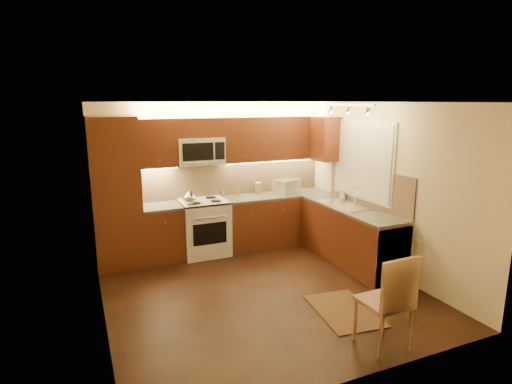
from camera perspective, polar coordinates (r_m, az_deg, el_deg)
name	(u,v)px	position (r m, az deg, el deg)	size (l,w,h in m)	color
floor	(262,291)	(5.79, 0.83, -13.41)	(4.00, 4.00, 0.01)	black
ceiling	(263,102)	(5.21, 0.92, 12.19)	(4.00, 4.00, 0.01)	beige
wall_back	(214,176)	(7.19, -5.72, 2.17)	(4.00, 0.01, 2.50)	beige
wall_front	(359,252)	(3.71, 13.85, -7.96)	(4.00, 0.01, 2.50)	beige
wall_left	(97,219)	(4.91, -20.93, -3.41)	(0.01, 4.00, 2.50)	beige
wall_right	(386,189)	(6.43, 17.33, 0.45)	(0.01, 4.00, 2.50)	beige
pantry	(116,194)	(6.61, -18.62, -0.22)	(0.70, 0.60, 2.30)	#4F2611
base_cab_back_left	(162,234)	(6.87, -12.70, -5.61)	(0.62, 0.60, 0.86)	#4F2611
counter_back_left	(161,207)	(6.75, -12.88, -1.98)	(0.62, 0.60, 0.04)	#3E3B38
base_cab_back_right	(276,220)	(7.49, 2.74, -3.82)	(1.92, 0.60, 0.86)	#4F2611
counter_back_right	(276,195)	(7.38, 2.78, -0.46)	(1.92, 0.60, 0.04)	#3E3B38
base_cab_right	(350,236)	(6.76, 12.73, -5.93)	(0.60, 2.00, 0.86)	#4F2611
counter_right	(351,209)	(6.63, 12.91, -2.23)	(0.60, 2.00, 0.04)	#3E3B38
dishwasher	(380,251)	(6.24, 16.53, -7.69)	(0.58, 0.60, 0.84)	silver
backsplash_back	(234,178)	(7.31, -3.07, 1.97)	(3.30, 0.02, 0.60)	tan
backsplash_right	(368,187)	(6.74, 15.03, 0.67)	(0.02, 2.00, 0.60)	tan
upper_cab_back_left	(156,143)	(6.70, -13.49, 6.54)	(0.62, 0.35, 0.75)	#4F2611
upper_cab_back_right	(274,138)	(7.33, 2.42, 7.34)	(1.92, 0.35, 0.75)	#4F2611
upper_cab_bridge	(199,128)	(6.84, -7.83, 8.72)	(0.76, 0.35, 0.31)	#4F2611
upper_cab_right_corner	(325,139)	(7.35, 9.45, 7.20)	(0.35, 0.50, 0.75)	#4F2611
stove	(204,227)	(6.99, -7.10, -4.83)	(0.76, 0.65, 0.92)	silver
microwave	(200,151)	(6.86, -7.71, 5.59)	(0.76, 0.38, 0.44)	silver
window_frame	(363,160)	(6.78, 14.40, 4.22)	(0.03, 1.44, 1.24)	silver
window_blinds	(362,160)	(6.77, 14.27, 4.21)	(0.02, 1.36, 1.16)	silver
sink	(346,201)	(6.73, 12.20, -1.16)	(0.52, 0.86, 0.15)	silver
faucet	(356,195)	(6.82, 13.46, -0.40)	(0.20, 0.04, 0.30)	silver
track_light_bar	(348,105)	(6.34, 12.49, 11.58)	(0.04, 1.20, 0.03)	silver
kettle	(190,197)	(6.62, -9.06, -0.68)	(0.20, 0.20, 0.24)	silver
toaster_oven	(286,186)	(7.44, 4.14, 0.78)	(0.42, 0.31, 0.25)	silver
knife_block	(258,188)	(7.39, 0.29, 0.55)	(0.09, 0.15, 0.20)	#A4784A
spice_jar_a	(224,194)	(7.23, -4.44, -0.23)	(0.04, 0.04, 0.09)	silver
spice_jar_b	(224,193)	(7.24, -4.47, -0.15)	(0.04, 0.04, 0.10)	olive
spice_jar_c	(224,193)	(7.24, -4.47, -0.18)	(0.05, 0.05, 0.10)	silver
spice_jar_d	(238,193)	(7.21, -2.51, -0.18)	(0.04, 0.04, 0.10)	#A67032
soap_bottle	(342,194)	(7.17, 11.72, -0.23)	(0.08, 0.08, 0.17)	#B7B6BB
rug	(344,311)	(5.40, 11.93, -15.60)	(0.67, 1.00, 0.01)	black
dining_chair	(384,300)	(4.62, 17.09, -13.88)	(0.45, 0.45, 1.03)	#A4784A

